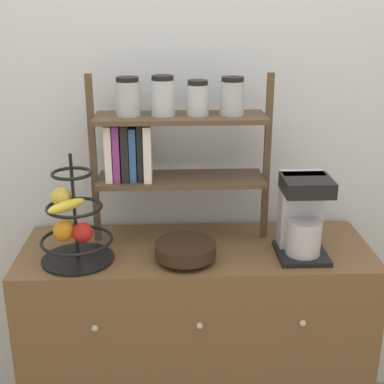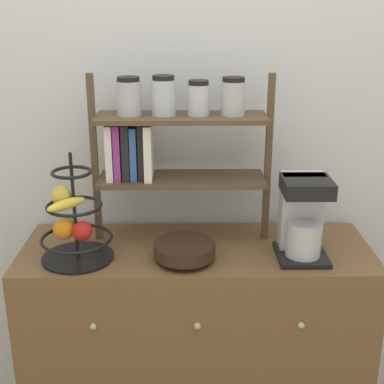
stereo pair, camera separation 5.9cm
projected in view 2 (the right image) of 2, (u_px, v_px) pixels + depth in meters
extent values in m
cube|color=silver|center=(195.00, 115.00, 2.12)|extent=(7.00, 0.05, 2.60)
cube|color=brown|center=(196.00, 343.00, 2.15)|extent=(1.31, 0.46, 0.85)
sphere|color=#B2AD8C|center=(93.00, 327.00, 1.85)|extent=(0.02, 0.02, 0.02)
sphere|color=#B2AD8C|center=(197.00, 326.00, 1.85)|extent=(0.02, 0.02, 0.02)
sphere|color=#B2AD8C|center=(301.00, 325.00, 1.86)|extent=(0.02, 0.02, 0.02)
cube|color=black|center=(301.00, 255.00, 1.94)|extent=(0.18, 0.20, 0.02)
cube|color=#B7B7BC|center=(301.00, 211.00, 1.94)|extent=(0.15, 0.08, 0.28)
cylinder|color=#B7B7BC|center=(304.00, 239.00, 1.90)|extent=(0.12, 0.12, 0.13)
cube|color=black|center=(307.00, 187.00, 1.84)|extent=(0.17, 0.16, 0.05)
cylinder|color=black|center=(78.00, 257.00, 1.93)|extent=(0.26, 0.26, 0.01)
cylinder|color=black|center=(74.00, 206.00, 1.86)|extent=(0.01, 0.01, 0.39)
torus|color=black|center=(77.00, 238.00, 1.90)|extent=(0.26, 0.26, 0.01)
torus|color=black|center=(74.00, 206.00, 1.86)|extent=(0.20, 0.20, 0.01)
torus|color=black|center=(71.00, 172.00, 1.82)|extent=(0.14, 0.14, 0.01)
sphere|color=red|center=(82.00, 231.00, 1.87)|extent=(0.07, 0.07, 0.07)
sphere|color=#6BAD33|center=(70.00, 226.00, 1.92)|extent=(0.07, 0.07, 0.07)
sphere|color=orange|center=(64.00, 229.00, 1.89)|extent=(0.08, 0.08, 0.08)
ellipsoid|color=yellow|center=(66.00, 204.00, 1.81)|extent=(0.13, 0.13, 0.04)
sphere|color=gold|center=(61.00, 196.00, 1.86)|extent=(0.07, 0.07, 0.07)
cylinder|color=black|center=(185.00, 258.00, 1.91)|extent=(0.12, 0.12, 0.02)
cylinder|color=black|center=(185.00, 249.00, 1.90)|extent=(0.22, 0.22, 0.05)
cube|color=brown|center=(95.00, 160.00, 1.99)|extent=(0.02, 0.02, 0.64)
cube|color=brown|center=(268.00, 159.00, 2.00)|extent=(0.02, 0.02, 0.64)
cube|color=brown|center=(182.00, 179.00, 2.02)|extent=(0.62, 0.20, 0.02)
cube|color=brown|center=(181.00, 118.00, 1.94)|extent=(0.62, 0.20, 0.02)
cube|color=white|center=(111.00, 150.00, 1.98)|extent=(0.03, 0.14, 0.21)
cube|color=#8C338C|center=(118.00, 150.00, 1.98)|extent=(0.02, 0.14, 0.21)
cube|color=black|center=(127.00, 150.00, 1.98)|extent=(0.03, 0.14, 0.21)
cube|color=#2D599E|center=(134.00, 152.00, 1.98)|extent=(0.02, 0.13, 0.20)
cube|color=black|center=(141.00, 150.00, 1.98)|extent=(0.02, 0.12, 0.21)
cube|color=white|center=(149.00, 150.00, 1.98)|extent=(0.03, 0.16, 0.21)
cylinder|color=#ADB2B7|center=(129.00, 98.00, 1.91)|extent=(0.09, 0.09, 0.12)
cylinder|color=black|center=(128.00, 79.00, 1.89)|extent=(0.08, 0.08, 0.02)
cylinder|color=silver|center=(164.00, 98.00, 1.91)|extent=(0.09, 0.09, 0.13)
cylinder|color=black|center=(163.00, 78.00, 1.89)|extent=(0.08, 0.08, 0.02)
cylinder|color=silver|center=(198.00, 100.00, 1.92)|extent=(0.08, 0.08, 0.11)
cylinder|color=black|center=(199.00, 83.00, 1.90)|extent=(0.07, 0.07, 0.02)
cylinder|color=#ADB2B7|center=(233.00, 98.00, 1.92)|extent=(0.09, 0.09, 0.12)
cylinder|color=black|center=(234.00, 79.00, 1.90)|extent=(0.08, 0.08, 0.02)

